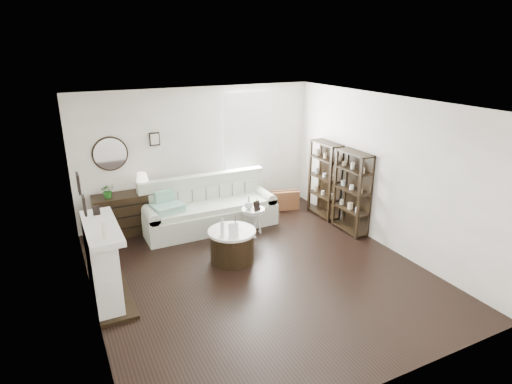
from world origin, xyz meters
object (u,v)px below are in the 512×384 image
pedestal_table (253,211)px  drum_table (232,245)px  sofa (209,211)px  dresser (127,214)px

pedestal_table → drum_table: bearing=-135.5°
sofa → dresser: size_ratio=2.17×
drum_table → dresser: bearing=125.7°
dresser → drum_table: size_ratio=1.50×
dresser → pedestal_table: 2.43m
dresser → pedestal_table: size_ratio=2.19×
dresser → drum_table: 2.36m
dresser → drum_table: dresser is taller
sofa → pedestal_table: 1.00m
drum_table → sofa: bearing=84.5°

